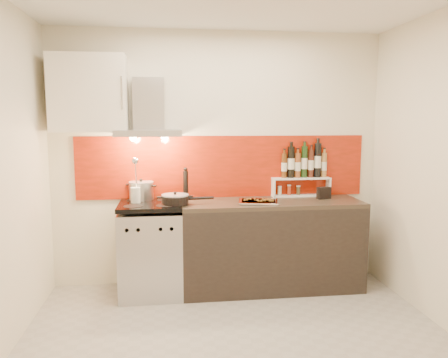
{
  "coord_description": "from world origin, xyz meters",
  "views": [
    {
      "loc": [
        -0.52,
        -3.1,
        1.7
      ],
      "look_at": [
        0.0,
        0.95,
        1.15
      ],
      "focal_mm": 35.0,
      "sensor_mm": 36.0,
      "label": 1
    }
  ],
  "objects": [
    {
      "name": "upper_cabinet",
      "position": [
        -1.25,
        1.22,
        1.95
      ],
      "size": [
        0.7,
        0.35,
        0.72
      ],
      "primitive_type": "cube",
      "color": "white",
      "rests_on": "back_wall"
    },
    {
      "name": "pepper_mill",
      "position": [
        -0.35,
        1.25,
        1.06
      ],
      "size": [
        0.05,
        0.05,
        0.33
      ],
      "color": "black",
      "rests_on": "counter"
    },
    {
      "name": "baking_tray",
      "position": [
        0.35,
        1.01,
        0.92
      ],
      "size": [
        0.43,
        0.36,
        0.03
      ],
      "color": "silver",
      "rests_on": "counter"
    },
    {
      "name": "stock_pot",
      "position": [
        -0.79,
        1.29,
        1.0
      ],
      "size": [
        0.25,
        0.25,
        0.21
      ],
      "color": "#B7B7BA",
      "rests_on": "range_stove"
    },
    {
      "name": "step_shelf",
      "position": [
        0.89,
        1.34,
        1.17
      ],
      "size": [
        0.62,
        0.17,
        0.56
      ],
      "color": "white",
      "rests_on": "counter"
    },
    {
      "name": "caddy_box",
      "position": [
        1.06,
        1.15,
        0.96
      ],
      "size": [
        0.15,
        0.1,
        0.12
      ],
      "primitive_type": "cube",
      "rotation": [
        0.0,
        0.0,
        0.26
      ],
      "color": "black",
      "rests_on": "counter"
    },
    {
      "name": "floor",
      "position": [
        0.0,
        0.0,
        0.0
      ],
      "size": [
        3.4,
        3.4,
        0.0
      ],
      "primitive_type": "plane",
      "color": "#9E9991",
      "rests_on": "ground"
    },
    {
      "name": "utensil_jar",
      "position": [
        -0.84,
        1.11,
        1.03
      ],
      "size": [
        0.09,
        0.14,
        0.45
      ],
      "color": "silver",
      "rests_on": "range_stove"
    },
    {
      "name": "backsplash",
      "position": [
        0.05,
        1.39,
        1.22
      ],
      "size": [
        3.0,
        0.02,
        0.64
      ],
      "primitive_type": "cube",
      "color": "maroon",
      "rests_on": "back_wall"
    },
    {
      "name": "back_wall",
      "position": [
        0.0,
        1.4,
        1.3
      ],
      "size": [
        3.4,
        0.02,
        2.6
      ],
      "primitive_type": "cube",
      "color": "silver",
      "rests_on": "ground"
    },
    {
      "name": "counter",
      "position": [
        0.5,
        1.1,
        0.45
      ],
      "size": [
        1.8,
        0.6,
        0.9
      ],
      "color": "black",
      "rests_on": "ground"
    },
    {
      "name": "range_hood",
      "position": [
        -0.7,
        1.24,
        1.74
      ],
      "size": [
        0.62,
        0.5,
        0.61
      ],
      "color": "#B7B7BA",
      "rests_on": "back_wall"
    },
    {
      "name": "saute_pan",
      "position": [
        -0.45,
        1.01,
        0.96
      ],
      "size": [
        0.5,
        0.26,
        0.12
      ],
      "color": "black",
      "rests_on": "range_stove"
    },
    {
      "name": "range_stove",
      "position": [
        -0.7,
        1.1,
        0.44
      ],
      "size": [
        0.6,
        0.6,
        0.91
      ],
      "color": "#B7B7BA",
      "rests_on": "ground"
    }
  ]
}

